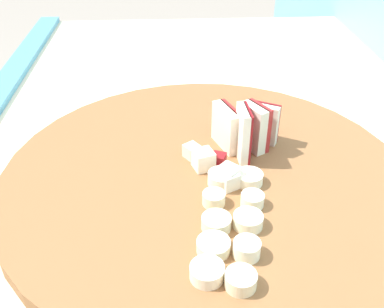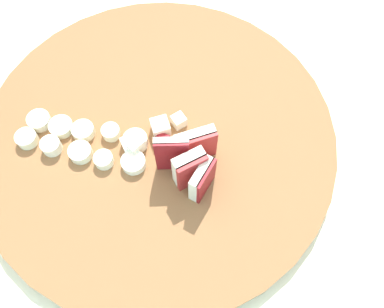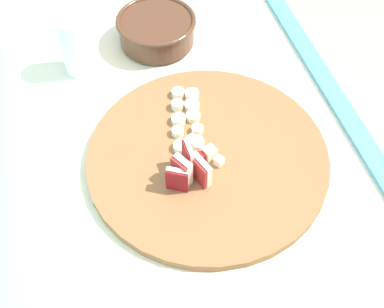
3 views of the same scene
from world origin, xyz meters
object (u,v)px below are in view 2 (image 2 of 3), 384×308
at_px(cutting_board, 158,137).
at_px(banana_slice_rows, 83,140).
at_px(apple_dice_pile, 149,136).
at_px(apple_wedge_fan, 191,161).

distance_m(cutting_board, banana_slice_rows, 0.09).
bearing_deg(apple_dice_pile, cutting_board, -133.86).
xyz_separation_m(apple_wedge_fan, apple_dice_pile, (0.05, -0.04, -0.02)).
height_order(cutting_board, apple_dice_pile, apple_dice_pile).
xyz_separation_m(apple_dice_pile, banana_slice_rows, (0.08, 0.01, -0.00)).
bearing_deg(apple_wedge_fan, apple_dice_pile, -38.31).
relative_size(apple_wedge_fan, banana_slice_rows, 0.48).
bearing_deg(apple_wedge_fan, cutting_board, -48.88).
bearing_deg(apple_wedge_fan, banana_slice_rows, -14.21).
height_order(cutting_board, apple_wedge_fan, apple_wedge_fan).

